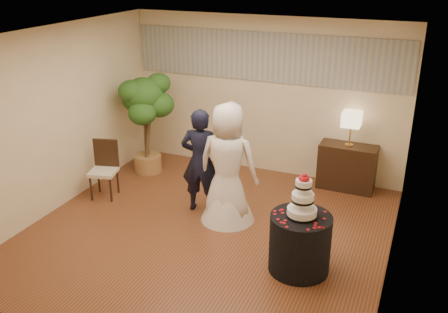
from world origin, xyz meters
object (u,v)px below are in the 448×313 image
at_px(table_lamp, 351,129).
at_px(side_chair, 103,170).
at_px(cake_table, 300,243).
at_px(console, 347,167).
at_px(ficus_tree, 146,123).
at_px(groom, 201,161).
at_px(bride, 228,164).
at_px(wedding_cake, 303,195).

height_order(table_lamp, side_chair, table_lamp).
xyz_separation_m(cake_table, table_lamp, (0.12, 2.64, 0.70)).
bearing_deg(console, cake_table, -91.57).
xyz_separation_m(table_lamp, side_chair, (-3.61, -1.87, -0.60)).
relative_size(cake_table, ficus_tree, 0.41).
bearing_deg(groom, bride, 155.14).
xyz_separation_m(cake_table, ficus_tree, (-3.38, 1.95, 0.55)).
xyz_separation_m(wedding_cake, ficus_tree, (-3.38, 1.95, -0.12)).
relative_size(cake_table, console, 0.82).
bearing_deg(groom, wedding_cake, 141.48).
height_order(groom, wedding_cake, groom).
distance_m(table_lamp, ficus_tree, 3.57).
distance_m(groom, bride, 0.53).
xyz_separation_m(groom, side_chair, (-1.66, -0.21, -0.35)).
bearing_deg(side_chair, cake_table, -26.95).
relative_size(groom, ficus_tree, 0.89).
bearing_deg(wedding_cake, table_lamp, 87.46).
bearing_deg(side_chair, ficus_tree, 70.02).
distance_m(bride, ficus_tree, 2.33).
distance_m(cake_table, table_lamp, 2.73).
bearing_deg(groom, ficus_tree, -42.48).
height_order(table_lamp, ficus_tree, ficus_tree).
height_order(wedding_cake, ficus_tree, ficus_tree).
relative_size(cake_table, side_chair, 0.82).
relative_size(cake_table, table_lamp, 1.33).
bearing_deg(cake_table, side_chair, 167.59).
distance_m(bride, side_chair, 2.21).
height_order(cake_table, ficus_tree, ficus_tree).
bearing_deg(ficus_tree, console, 11.10).
distance_m(cake_table, console, 2.64).
bearing_deg(console, ficus_tree, -167.93).
bearing_deg(groom, console, -149.95).
xyz_separation_m(bride, console, (1.45, 1.79, -0.52)).
bearing_deg(cake_table, ficus_tree, 149.98).
bearing_deg(console, wedding_cake, -91.57).
distance_m(console, table_lamp, 0.68).
height_order(wedding_cake, table_lamp, table_lamp).
distance_m(groom, wedding_cake, 2.09).
relative_size(console, table_lamp, 1.63).
bearing_deg(side_chair, bride, -12.35).
relative_size(wedding_cake, side_chair, 0.61).
distance_m(bride, console, 2.36).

